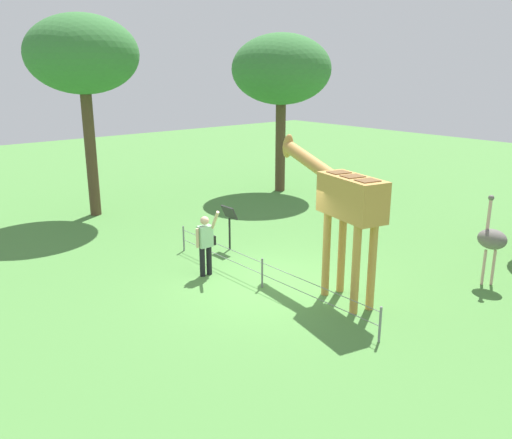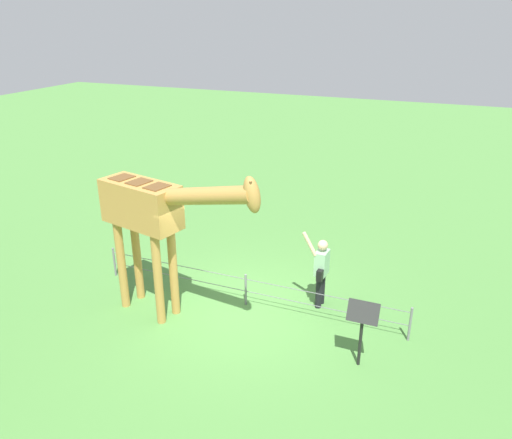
% 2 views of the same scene
% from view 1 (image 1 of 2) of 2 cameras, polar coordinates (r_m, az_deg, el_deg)
% --- Properties ---
extents(ground_plane, '(60.00, 60.00, 0.00)m').
position_cam_1_polar(ground_plane, '(13.16, 1.48, -7.04)').
color(ground_plane, '#4C843D').
extents(giraffe, '(3.81, 1.32, 3.57)m').
position_cam_1_polar(giraffe, '(11.91, 9.35, 2.07)').
color(giraffe, '#BC8942').
rests_on(giraffe, ground_plane).
extents(visitor, '(0.56, 0.59, 1.77)m').
position_cam_1_polar(visitor, '(13.48, -5.46, -2.43)').
color(visitor, black).
rests_on(visitor, ground_plane).
extents(ostrich, '(0.70, 0.56, 2.25)m').
position_cam_1_polar(ostrich, '(13.97, 24.12, -1.96)').
color(ostrich, '#CC9E93').
rests_on(ostrich, ground_plane).
extents(tree_east, '(4.09, 4.09, 6.53)m').
position_cam_1_polar(tree_east, '(22.50, 2.75, 15.80)').
color(tree_east, brown).
rests_on(tree_east, ground_plane).
extents(tree_northeast, '(3.78, 3.78, 6.92)m').
position_cam_1_polar(tree_northeast, '(19.47, -18.24, 16.43)').
color(tree_northeast, brown).
rests_on(tree_northeast, ground_plane).
extents(info_sign, '(0.56, 0.21, 1.32)m').
position_cam_1_polar(info_sign, '(15.34, -2.89, 0.12)').
color(info_sign, black).
rests_on(info_sign, ground_plane).
extents(wire_fence, '(7.05, 0.05, 0.75)m').
position_cam_1_polar(wire_fence, '(12.85, 0.67, -5.66)').
color(wire_fence, slate).
rests_on(wire_fence, ground_plane).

